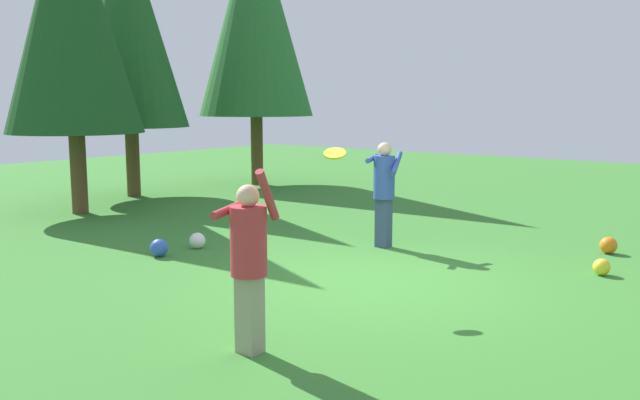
{
  "coord_description": "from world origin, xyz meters",
  "views": [
    {
      "loc": [
        -7.15,
        -4.73,
        2.34
      ],
      "look_at": [
        -0.29,
        0.67,
        1.05
      ],
      "focal_mm": 37.74,
      "sensor_mm": 36.0,
      "label": 1
    }
  ],
  "objects_px": {
    "ball_blue": "(159,248)",
    "ball_orange": "(608,245)",
    "person_catcher": "(384,185)",
    "person_thrower": "(249,254)",
    "tree_right": "(127,23)",
    "frisbee": "(335,153)",
    "tree_center": "(70,12)",
    "ball_white": "(197,241)",
    "ball_yellow": "(602,267)",
    "tree_far_right": "(255,13)"
  },
  "relations": [
    {
      "from": "ball_orange",
      "to": "tree_far_right",
      "type": "distance_m",
      "value": 11.64
    },
    {
      "from": "tree_center",
      "to": "ball_orange",
      "type": "bearing_deg",
      "value": -73.46
    },
    {
      "from": "person_catcher",
      "to": "tree_center",
      "type": "distance_m",
      "value": 7.56
    },
    {
      "from": "tree_far_right",
      "to": "tree_right",
      "type": "xyz_separation_m",
      "value": [
        -3.61,
        0.77,
        -0.54
      ]
    },
    {
      "from": "tree_far_right",
      "to": "tree_right",
      "type": "bearing_deg",
      "value": 167.95
    },
    {
      "from": "ball_blue",
      "to": "ball_white",
      "type": "distance_m",
      "value": 0.75
    },
    {
      "from": "tree_right",
      "to": "person_thrower",
      "type": "bearing_deg",
      "value": -121.09
    },
    {
      "from": "person_thrower",
      "to": "ball_blue",
      "type": "height_order",
      "value": "person_thrower"
    },
    {
      "from": "frisbee",
      "to": "person_thrower",
      "type": "bearing_deg",
      "value": -164.08
    },
    {
      "from": "ball_orange",
      "to": "ball_yellow",
      "type": "height_order",
      "value": "ball_orange"
    },
    {
      "from": "ball_orange",
      "to": "tree_right",
      "type": "bearing_deg",
      "value": 93.26
    },
    {
      "from": "tree_right",
      "to": "person_catcher",
      "type": "bearing_deg",
      "value": -97.9
    },
    {
      "from": "ball_blue",
      "to": "tree_far_right",
      "type": "height_order",
      "value": "tree_far_right"
    },
    {
      "from": "ball_white",
      "to": "tree_right",
      "type": "height_order",
      "value": "tree_right"
    },
    {
      "from": "ball_white",
      "to": "person_catcher",
      "type": "bearing_deg",
      "value": -49.63
    },
    {
      "from": "person_catcher",
      "to": "ball_white",
      "type": "bearing_deg",
      "value": -69.58
    },
    {
      "from": "person_catcher",
      "to": "frisbee",
      "type": "distance_m",
      "value": 2.8
    },
    {
      "from": "ball_blue",
      "to": "ball_yellow",
      "type": "xyz_separation_m",
      "value": [
        3.0,
        -5.6,
        -0.02
      ]
    },
    {
      "from": "tree_center",
      "to": "ball_blue",
      "type": "bearing_deg",
      "value": -108.66
    },
    {
      "from": "frisbee",
      "to": "ball_white",
      "type": "relative_size",
      "value": 1.42
    },
    {
      "from": "frisbee",
      "to": "ball_orange",
      "type": "height_order",
      "value": "frisbee"
    },
    {
      "from": "person_catcher",
      "to": "ball_yellow",
      "type": "xyz_separation_m",
      "value": [
        0.32,
        -3.3,
        -0.89
      ]
    },
    {
      "from": "frisbee",
      "to": "ball_yellow",
      "type": "bearing_deg",
      "value": -39.71
    },
    {
      "from": "ball_blue",
      "to": "ball_orange",
      "type": "bearing_deg",
      "value": -50.11
    },
    {
      "from": "tree_far_right",
      "to": "frisbee",
      "type": "bearing_deg",
      "value": -131.55
    },
    {
      "from": "ball_orange",
      "to": "tree_center",
      "type": "xyz_separation_m",
      "value": [
        -2.91,
        9.8,
        3.98
      ]
    },
    {
      "from": "person_catcher",
      "to": "frisbee",
      "type": "relative_size",
      "value": 4.67
    },
    {
      "from": "ball_blue",
      "to": "tree_far_right",
      "type": "relative_size",
      "value": 0.04
    },
    {
      "from": "person_thrower",
      "to": "ball_yellow",
      "type": "height_order",
      "value": "person_thrower"
    },
    {
      "from": "ball_orange",
      "to": "ball_white",
      "type": "height_order",
      "value": "ball_orange"
    },
    {
      "from": "person_thrower",
      "to": "tree_right",
      "type": "bearing_deg",
      "value": 42.99
    },
    {
      "from": "tree_center",
      "to": "tree_right",
      "type": "relative_size",
      "value": 0.99
    },
    {
      "from": "tree_center",
      "to": "tree_far_right",
      "type": "bearing_deg",
      "value": 4.68
    },
    {
      "from": "ball_yellow",
      "to": "person_thrower",
      "type": "bearing_deg",
      "value": 160.39
    },
    {
      "from": "ball_orange",
      "to": "ball_yellow",
      "type": "relative_size",
      "value": 1.14
    },
    {
      "from": "tree_right",
      "to": "ball_orange",
      "type": "bearing_deg",
      "value": -86.74
    },
    {
      "from": "ball_white",
      "to": "tree_center",
      "type": "distance_m",
      "value": 6.07
    },
    {
      "from": "person_thrower",
      "to": "ball_white",
      "type": "xyz_separation_m",
      "value": [
        2.72,
        3.8,
        -0.82
      ]
    },
    {
      "from": "ball_blue",
      "to": "tree_right",
      "type": "height_order",
      "value": "tree_right"
    },
    {
      "from": "ball_yellow",
      "to": "tree_far_right",
      "type": "xyz_separation_m",
      "value": [
        4.41,
        10.58,
        4.6
      ]
    },
    {
      "from": "frisbee",
      "to": "tree_center",
      "type": "xyz_separation_m",
      "value": [
        1.38,
        7.72,
        2.4
      ]
    },
    {
      "from": "person_thrower",
      "to": "ball_blue",
      "type": "distance_m",
      "value": 4.38
    },
    {
      "from": "person_catcher",
      "to": "ball_blue",
      "type": "xyz_separation_m",
      "value": [
        -2.68,
        2.3,
        -0.87
      ]
    },
    {
      "from": "person_thrower",
      "to": "ball_white",
      "type": "relative_size",
      "value": 6.87
    },
    {
      "from": "person_thrower",
      "to": "ball_white",
      "type": "distance_m",
      "value": 4.75
    },
    {
      "from": "person_catcher",
      "to": "frisbee",
      "type": "height_order",
      "value": "frisbee"
    },
    {
      "from": "person_catcher",
      "to": "ball_yellow",
      "type": "relative_size",
      "value": 7.36
    },
    {
      "from": "ball_white",
      "to": "frisbee",
      "type": "bearing_deg",
      "value": -100.7
    },
    {
      "from": "person_thrower",
      "to": "person_catcher",
      "type": "relative_size",
      "value": 1.04
    },
    {
      "from": "ball_orange",
      "to": "tree_center",
      "type": "bearing_deg",
      "value": 106.54
    }
  ]
}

